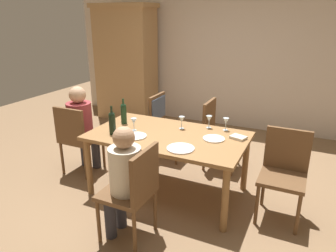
# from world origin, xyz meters

# --- Properties ---
(ground_plane) EXTENTS (10.00, 10.00, 0.00)m
(ground_plane) POSITION_xyz_m (0.00, 0.00, 0.00)
(ground_plane) COLOR #846647
(rear_room_partition) EXTENTS (6.40, 0.12, 2.70)m
(rear_room_partition) POSITION_xyz_m (0.00, 2.70, 1.35)
(rear_room_partition) COLOR beige
(rear_room_partition) RESTS_ON ground_plane
(armoire_cabinet) EXTENTS (1.18, 0.62, 2.18)m
(armoire_cabinet) POSITION_xyz_m (-1.97, 2.25, 1.10)
(armoire_cabinet) COLOR #A87F51
(armoire_cabinet) RESTS_ON ground_plane
(dining_table) EXTENTS (1.74, 1.00, 0.72)m
(dining_table) POSITION_xyz_m (0.00, 0.00, 0.65)
(dining_table) COLOR olive
(dining_table) RESTS_ON ground_plane
(chair_near) EXTENTS (0.44, 0.44, 0.92)m
(chair_near) POSITION_xyz_m (0.09, -0.88, 0.53)
(chair_near) COLOR brown
(chair_near) RESTS_ON ground_plane
(chair_left_end) EXTENTS (0.44, 0.44, 0.92)m
(chair_left_end) POSITION_xyz_m (-1.25, -0.09, 0.53)
(chair_left_end) COLOR brown
(chair_left_end) RESTS_ON ground_plane
(chair_right_end) EXTENTS (0.44, 0.44, 0.92)m
(chair_right_end) POSITION_xyz_m (1.25, 0.09, 0.53)
(chair_right_end) COLOR brown
(chair_right_end) RESTS_ON ground_plane
(chair_far_left) EXTENTS (0.46, 0.44, 0.92)m
(chair_far_left) POSITION_xyz_m (-0.52, 0.88, 0.59)
(chair_far_left) COLOR brown
(chair_far_left) RESTS_ON ground_plane
(chair_far_right) EXTENTS (0.44, 0.44, 0.92)m
(chair_far_right) POSITION_xyz_m (0.30, 0.88, 0.53)
(chair_far_right) COLOR brown
(chair_far_right) RESTS_ON ground_plane
(person_woman_host) EXTENTS (0.33, 0.29, 1.10)m
(person_woman_host) POSITION_xyz_m (-0.03, -0.88, 0.64)
(person_woman_host) COLOR #33333D
(person_woman_host) RESTS_ON ground_plane
(person_man_bearded) EXTENTS (0.31, 0.36, 1.15)m
(person_man_bearded) POSITION_xyz_m (-1.25, 0.03, 0.66)
(person_man_bearded) COLOR #33333D
(person_man_bearded) RESTS_ON ground_plane
(wine_bottle_tall_green) EXTENTS (0.08, 0.08, 0.32)m
(wine_bottle_tall_green) POSITION_xyz_m (-0.57, -0.25, 0.86)
(wine_bottle_tall_green) COLOR black
(wine_bottle_tall_green) RESTS_ON dining_table
(wine_bottle_dark_red) EXTENTS (0.07, 0.07, 0.31)m
(wine_bottle_dark_red) POSITION_xyz_m (-0.65, 0.11, 0.86)
(wine_bottle_dark_red) COLOR #19381E
(wine_bottle_dark_red) RESTS_ON dining_table
(wine_glass_near_left) EXTENTS (0.07, 0.07, 0.15)m
(wine_glass_near_left) POSITION_xyz_m (0.34, 0.40, 0.83)
(wine_glass_near_left) COLOR silver
(wine_glass_near_left) RESTS_ON dining_table
(wine_glass_centre) EXTENTS (0.07, 0.07, 0.15)m
(wine_glass_centre) POSITION_xyz_m (0.06, 0.24, 0.83)
(wine_glass_centre) COLOR silver
(wine_glass_centre) RESTS_ON dining_table
(wine_glass_near_right) EXTENTS (0.07, 0.07, 0.15)m
(wine_glass_near_right) POSITION_xyz_m (0.54, 0.41, 0.83)
(wine_glass_near_right) COLOR silver
(wine_glass_near_right) RESTS_ON dining_table
(wine_glass_far) EXTENTS (0.07, 0.07, 0.15)m
(wine_glass_far) POSITION_xyz_m (-0.41, -0.05, 0.83)
(wine_glass_far) COLOR silver
(wine_glass_far) RESTS_ON dining_table
(dinner_plate_host) EXTENTS (0.24, 0.24, 0.01)m
(dinner_plate_host) POSITION_xyz_m (0.51, 0.08, 0.73)
(dinner_plate_host) COLOR white
(dinner_plate_host) RESTS_ON dining_table
(dinner_plate_guest_left) EXTENTS (0.28, 0.28, 0.01)m
(dinner_plate_guest_left) POSITION_xyz_m (0.29, -0.31, 0.73)
(dinner_plate_guest_left) COLOR white
(dinner_plate_guest_left) RESTS_ON dining_table
(dinner_plate_guest_right) EXTENTS (0.26, 0.26, 0.01)m
(dinner_plate_guest_right) POSITION_xyz_m (-0.30, -0.22, 0.73)
(dinner_plate_guest_right) COLOR silver
(dinner_plate_guest_right) RESTS_ON dining_table
(folded_napkin) EXTENTS (0.19, 0.16, 0.03)m
(folded_napkin) POSITION_xyz_m (0.74, 0.21, 0.74)
(folded_napkin) COLOR beige
(folded_napkin) RESTS_ON dining_table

